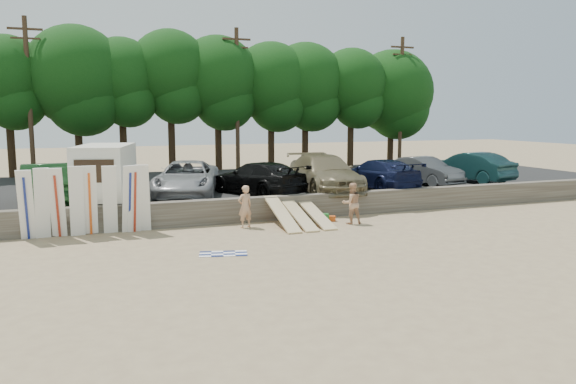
% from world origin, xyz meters
% --- Properties ---
extents(ground, '(120.00, 120.00, 0.00)m').
position_xyz_m(ground, '(0.00, 0.00, 0.00)').
color(ground, tan).
rests_on(ground, ground).
extents(seawall, '(44.00, 0.50, 1.00)m').
position_xyz_m(seawall, '(0.00, 3.00, 0.50)').
color(seawall, '#6B6356').
rests_on(seawall, ground).
extents(parking_lot, '(44.00, 14.50, 0.70)m').
position_xyz_m(parking_lot, '(0.00, 10.50, 0.35)').
color(parking_lot, '#282828').
rests_on(parking_lot, ground).
extents(treeline, '(33.82, 6.06, 8.96)m').
position_xyz_m(treeline, '(1.05, 17.56, 6.50)').
color(treeline, '#382616').
rests_on(treeline, parking_lot).
extents(utility_poles, '(25.80, 0.26, 9.00)m').
position_xyz_m(utility_poles, '(2.00, 16.00, 5.43)').
color(utility_poles, '#473321').
rests_on(utility_poles, parking_lot).
extents(box_trailer, '(2.90, 4.18, 2.44)m').
position_xyz_m(box_trailer, '(-6.66, 5.03, 2.07)').
color(box_trailer, silver).
rests_on(box_trailer, parking_lot).
extents(car_1, '(2.02, 5.23, 1.70)m').
position_xyz_m(car_1, '(-8.93, 6.05, 1.55)').
color(car_1, '#143717').
rests_on(car_1, parking_lot).
extents(car_2, '(4.18, 6.18, 1.57)m').
position_xyz_m(car_2, '(-3.10, 6.40, 1.49)').
color(car_2, '#98999D').
rests_on(car_2, parking_lot).
extents(car_3, '(3.97, 5.59, 1.50)m').
position_xyz_m(car_3, '(0.05, 5.74, 1.45)').
color(car_3, black).
rests_on(car_3, parking_lot).
extents(car_4, '(2.96, 6.19, 1.74)m').
position_xyz_m(car_4, '(3.29, 5.49, 1.57)').
color(car_4, '#7A6D4E').
rests_on(car_4, parking_lot).
extents(car_5, '(2.57, 5.23, 1.46)m').
position_xyz_m(car_5, '(6.27, 5.55, 1.43)').
color(car_5, black).
rests_on(car_5, parking_lot).
extents(car_6, '(2.41, 4.58, 1.44)m').
position_xyz_m(car_6, '(9.37, 6.15, 1.42)').
color(car_6, '#434547').
rests_on(car_6, parking_lot).
extents(car_7, '(2.85, 5.16, 1.61)m').
position_xyz_m(car_7, '(12.40, 6.32, 1.51)').
color(car_7, '#123133').
rests_on(car_7, parking_lot).
extents(surfboard_upright_0, '(0.50, 0.79, 2.51)m').
position_xyz_m(surfboard_upright_0, '(-9.44, 2.36, 1.26)').
color(surfboard_upright_0, white).
rests_on(surfboard_upright_0, ground).
extents(surfboard_upright_1, '(0.57, 0.67, 2.55)m').
position_xyz_m(surfboard_upright_1, '(-8.94, 2.43, 1.28)').
color(surfboard_upright_1, white).
rests_on(surfboard_upright_1, ground).
extents(surfboard_upright_2, '(0.56, 0.74, 2.53)m').
position_xyz_m(surfboard_upright_2, '(-8.45, 2.45, 1.27)').
color(surfboard_upright_2, white).
rests_on(surfboard_upright_2, ground).
extents(surfboard_upright_3, '(0.52, 0.54, 2.57)m').
position_xyz_m(surfboard_upright_3, '(-7.80, 2.45, 1.28)').
color(surfboard_upright_3, white).
rests_on(surfboard_upright_3, ground).
extents(surfboard_upright_4, '(0.50, 0.55, 2.56)m').
position_xyz_m(surfboard_upright_4, '(-7.35, 2.54, 1.28)').
color(surfboard_upright_4, white).
rests_on(surfboard_upright_4, ground).
extents(surfboard_upright_5, '(0.51, 0.64, 2.55)m').
position_xyz_m(surfboard_upright_5, '(-6.67, 2.48, 1.27)').
color(surfboard_upright_5, white).
rests_on(surfboard_upright_5, ground).
extents(surfboard_upright_6, '(0.59, 0.73, 2.54)m').
position_xyz_m(surfboard_upright_6, '(-5.98, 2.39, 1.27)').
color(surfboard_upright_6, white).
rests_on(surfboard_upright_6, ground).
extents(surfboard_upright_7, '(0.58, 0.67, 2.55)m').
position_xyz_m(surfboard_upright_7, '(-5.79, 2.38, 1.28)').
color(surfboard_upright_7, white).
rests_on(surfboard_upright_7, ground).
extents(surfboard_upright_8, '(0.60, 0.70, 2.55)m').
position_xyz_m(surfboard_upright_8, '(-5.49, 2.45, 1.28)').
color(surfboard_upright_8, white).
rests_on(surfboard_upright_8, ground).
extents(surfboard_low_0, '(0.56, 2.86, 1.03)m').
position_xyz_m(surfboard_low_0, '(-0.33, 1.50, 0.52)').
color(surfboard_low_0, '#D9BE88').
rests_on(surfboard_low_0, ground).
extents(surfboard_low_1, '(0.56, 2.91, 0.88)m').
position_xyz_m(surfboard_low_1, '(0.37, 1.52, 0.44)').
color(surfboard_low_1, '#D9BE88').
rests_on(surfboard_low_1, ground).
extents(surfboard_low_2, '(0.56, 2.92, 0.81)m').
position_xyz_m(surfboard_low_2, '(1.14, 1.59, 0.40)').
color(surfboard_low_2, '#D9BE88').
rests_on(surfboard_low_2, ground).
extents(beachgoer_a, '(0.69, 0.54, 1.66)m').
position_xyz_m(beachgoer_a, '(-1.72, 1.88, 0.83)').
color(beachgoer_a, tan).
rests_on(beachgoer_a, ground).
extents(beachgoer_b, '(0.86, 0.70, 1.66)m').
position_xyz_m(beachgoer_b, '(2.49, 1.10, 0.83)').
color(beachgoer_b, tan).
rests_on(beachgoer_b, ground).
extents(cooler, '(0.45, 0.40, 0.32)m').
position_xyz_m(cooler, '(1.66, 1.92, 0.16)').
color(cooler, '#217C2B').
rests_on(cooler, ground).
extents(gear_bag, '(0.36, 0.33, 0.22)m').
position_xyz_m(gear_bag, '(1.98, 1.88, 0.11)').
color(gear_bag, '#D15218').
rests_on(gear_bag, ground).
extents(beach_towel, '(1.82, 1.82, 0.00)m').
position_xyz_m(beach_towel, '(-3.55, -1.85, 0.01)').
color(beach_towel, white).
rests_on(beach_towel, ground).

